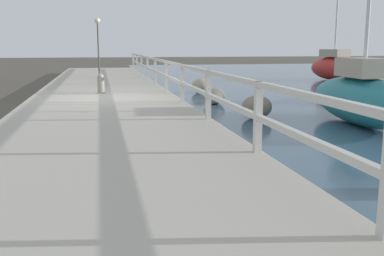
% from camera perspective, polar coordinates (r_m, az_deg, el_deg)
% --- Properties ---
extents(ground_plane, '(120.00, 120.00, 0.00)m').
position_cam_1_polar(ground_plane, '(13.37, -11.00, 2.34)').
color(ground_plane, '#4C473D').
extents(dock_walkway, '(4.27, 36.00, 0.35)m').
position_cam_1_polar(dock_walkway, '(13.35, -11.03, 3.08)').
color(dock_walkway, '#B2AD9E').
rests_on(dock_walkway, ground).
extents(railing, '(0.10, 32.50, 1.00)m').
position_cam_1_polar(railing, '(13.44, -2.38, 7.00)').
color(railing, beige).
rests_on(railing, dock_walkway).
extents(boulder_downstream, '(0.69, 0.62, 0.52)m').
position_cam_1_polar(boulder_downstream, '(14.28, 2.84, 4.06)').
color(boulder_downstream, gray).
rests_on(boulder_downstream, ground).
extents(boulder_water_edge, '(0.70, 0.63, 0.53)m').
position_cam_1_polar(boulder_water_edge, '(17.68, 1.07, 5.32)').
color(boulder_water_edge, gray).
rests_on(boulder_water_edge, ground).
extents(boulder_near_dock, '(0.78, 0.71, 0.59)m').
position_cam_1_polar(boulder_near_dock, '(11.59, 8.23, 2.67)').
color(boulder_near_dock, slate).
rests_on(boulder_near_dock, ground).
extents(boulder_mid_strip, '(0.77, 0.69, 0.57)m').
position_cam_1_polar(boulder_mid_strip, '(17.64, 1.26, 5.38)').
color(boulder_mid_strip, gray).
rests_on(boulder_mid_strip, ground).
extents(mooring_bollard, '(0.22, 0.22, 0.62)m').
position_cam_1_polar(mooring_bollard, '(14.49, -11.50, 5.57)').
color(mooring_bollard, gray).
rests_on(mooring_bollard, dock_walkway).
extents(dock_lamp, '(0.27, 0.27, 2.75)m').
position_cam_1_polar(dock_lamp, '(21.63, -11.87, 11.78)').
color(dock_lamp, '#514C47').
rests_on(dock_lamp, dock_walkway).
extents(sailboat_teal, '(1.45, 4.53, 5.71)m').
position_cam_1_polar(sailboat_teal, '(11.17, 20.84, 3.59)').
color(sailboat_teal, '#1E707A').
rests_on(sailboat_teal, water_surface).
extents(sailboat_red, '(2.17, 3.42, 5.53)m').
position_cam_1_polar(sailboat_red, '(25.48, 17.58, 7.42)').
color(sailboat_red, red).
rests_on(sailboat_red, water_surface).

